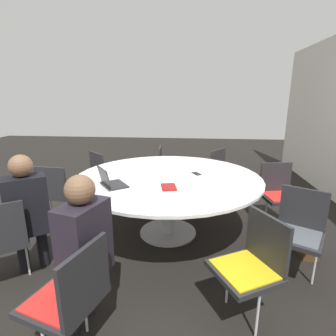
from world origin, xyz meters
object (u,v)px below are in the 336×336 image
object	(u,v)px
chair_3	(299,227)
person_0	(27,207)
chair_5	(224,171)
chair_0	(0,237)
chair_1	(71,294)
chair_8	(58,190)
person_1	(83,243)
handbag	(306,241)
spiral_notebook	(169,187)
laptop	(110,181)
chair_2	(252,261)
cell_phone	(196,174)
chair_7	(105,173)
chair_6	(167,166)
chair_4	(279,191)

from	to	relation	value
chair_3	person_0	distance (m)	2.54
chair_5	person_0	distance (m)	2.95
chair_0	chair_1	world-z (taller)	same
chair_5	chair_8	distance (m)	2.55
chair_0	person_1	bearing A→B (deg)	-57.34
chair_1	handbag	bearing A→B (deg)	-38.03
spiral_notebook	chair_1	bearing A→B (deg)	-20.86
laptop	spiral_notebook	bearing A→B (deg)	-126.43
chair_1	chair_2	distance (m)	1.27
chair_3	spiral_notebook	size ratio (longest dim) A/B	3.56
cell_phone	person_0	bearing A→B (deg)	-56.63
chair_2	chair_0	bearing A→B (deg)	58.03
chair_3	chair_8	distance (m)	2.86
spiral_notebook	cell_phone	world-z (taller)	spiral_notebook
chair_0	person_1	xyz separation A→B (m)	(0.34, 0.92, 0.20)
chair_0	laptop	size ratio (longest dim) A/B	2.15
chair_3	chair_5	size ratio (longest dim) A/B	1.00
chair_2	chair_8	bearing A→B (deg)	30.79
chair_8	cell_phone	bearing A→B (deg)	7.10
chair_0	spiral_notebook	xyz separation A→B (m)	(-0.69, 1.41, 0.27)
chair_1	person_1	size ratio (longest dim) A/B	0.71
chair_1	laptop	world-z (taller)	laptop
chair_5	chair_2	bearing A→B (deg)	34.89
chair_2	chair_7	bearing A→B (deg)	12.25
chair_7	laptop	distance (m)	1.51
chair_3	person_0	bearing A→B (deg)	35.25
person_0	person_1	xyz separation A→B (m)	(0.55, 0.77, 0.00)
chair_3	chair_6	world-z (taller)	same
chair_4	person_1	size ratio (longest dim) A/B	0.71
chair_8	handbag	xyz separation A→B (m)	(0.36, 3.02, -0.36)
chair_0	chair_1	bearing A→B (deg)	-69.66
person_0	handbag	xyz separation A→B (m)	(-0.62, 2.78, -0.55)
person_1	handbag	size ratio (longest dim) A/B	3.31
chair_4	person_0	world-z (taller)	person_0
chair_0	person_0	bearing A→B (deg)	18.93
chair_1	chair_6	distance (m)	3.18
chair_2	chair_4	size ratio (longest dim) A/B	1.00
chair_7	cell_phone	xyz separation A→B (m)	(0.82, 1.46, 0.26)
person_1	laptop	distance (m)	1.03
chair_0	chair_6	distance (m)	2.84
chair_1	chair_3	xyz separation A→B (m)	(-1.04, 1.74, 0.00)
cell_phone	handbag	size ratio (longest dim) A/B	0.43
chair_4	chair_7	distance (m)	2.62
chair_2	chair_4	bearing A→B (deg)	-51.09
handbag	chair_0	bearing A→B (deg)	-74.18
chair_7	spiral_notebook	bearing A→B (deg)	-6.83
chair_8	spiral_notebook	bearing A→B (deg)	-12.84
spiral_notebook	chair_8	bearing A→B (deg)	-108.35
chair_1	laptop	xyz separation A→B (m)	(-1.27, -0.14, 0.31)
chair_2	cell_phone	size ratio (longest dim) A/B	5.38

